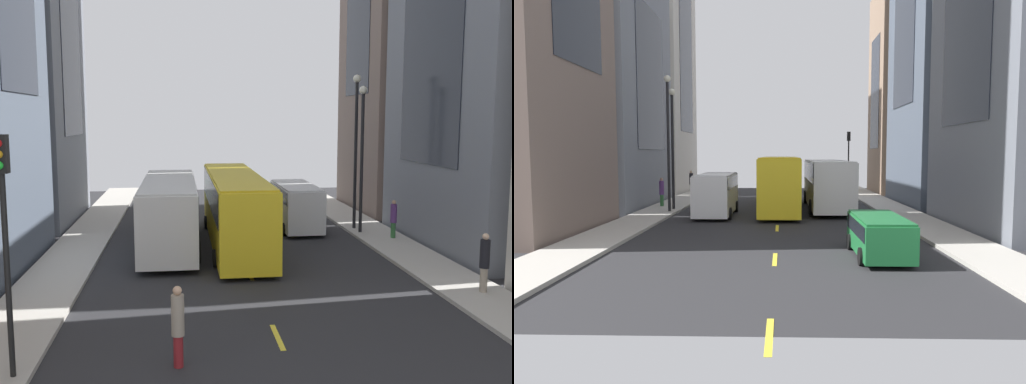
% 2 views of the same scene
% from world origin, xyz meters
% --- Properties ---
extents(ground_plane, '(42.09, 42.09, 0.00)m').
position_xyz_m(ground_plane, '(0.00, 0.00, 0.00)').
color(ground_plane, '#28282B').
extents(sidewalk_west, '(2.57, 44.00, 0.15)m').
position_xyz_m(sidewalk_west, '(-7.76, 0.00, 0.07)').
color(sidewalk_west, '#B2ADA3').
rests_on(sidewalk_west, ground).
extents(sidewalk_east, '(2.57, 44.00, 0.15)m').
position_xyz_m(sidewalk_east, '(7.76, 0.00, 0.07)').
color(sidewalk_east, '#B2ADA3').
rests_on(sidewalk_east, ground).
extents(lane_stripe_1, '(0.16, 2.00, 0.01)m').
position_xyz_m(lane_stripe_1, '(0.00, -14.00, 0.01)').
color(lane_stripe_1, yellow).
rests_on(lane_stripe_1, ground).
extents(lane_stripe_2, '(0.16, 2.00, 0.01)m').
position_xyz_m(lane_stripe_2, '(0.00, -7.00, 0.01)').
color(lane_stripe_2, yellow).
rests_on(lane_stripe_2, ground).
extents(lane_stripe_3, '(0.16, 2.00, 0.01)m').
position_xyz_m(lane_stripe_3, '(0.00, 0.00, 0.01)').
color(lane_stripe_3, yellow).
rests_on(lane_stripe_3, ground).
extents(lane_stripe_4, '(0.16, 2.00, 0.01)m').
position_xyz_m(lane_stripe_4, '(0.00, 7.00, 0.01)').
color(lane_stripe_4, yellow).
rests_on(lane_stripe_4, ground).
extents(lane_stripe_5, '(0.16, 2.00, 0.01)m').
position_xyz_m(lane_stripe_5, '(0.00, 14.00, 0.01)').
color(lane_stripe_5, yellow).
rests_on(lane_stripe_5, ground).
extents(lane_stripe_6, '(0.16, 2.00, 0.01)m').
position_xyz_m(lane_stripe_6, '(0.00, 21.00, 0.01)').
color(lane_stripe_6, yellow).
rests_on(lane_stripe_6, ground).
extents(city_bus_white, '(2.80, 11.25, 3.35)m').
position_xyz_m(city_bus_white, '(-3.33, -1.55, 2.01)').
color(city_bus_white, silver).
rests_on(city_bus_white, ground).
extents(streetcar_yellow, '(2.70, 13.89, 3.59)m').
position_xyz_m(streetcar_yellow, '(-0.08, -1.41, 2.12)').
color(streetcar_yellow, yellow).
rests_on(streetcar_yellow, ground).
extents(delivery_van_white, '(2.25, 6.00, 2.58)m').
position_xyz_m(delivery_van_white, '(3.80, 2.18, 1.52)').
color(delivery_van_white, white).
rests_on(delivery_van_white, ground).
extents(car_green_0, '(1.90, 4.28, 1.52)m').
position_xyz_m(car_green_0, '(-3.82, 13.49, 0.90)').
color(car_green_0, '#1E7238').
rests_on(car_green_0, ground).
extents(pedestrian_crossing_mid, '(0.34, 0.34, 2.16)m').
position_xyz_m(pedestrian_crossing_mid, '(-2.88, -15.66, 1.15)').
color(pedestrian_crossing_mid, maroon).
rests_on(pedestrian_crossing_mid, ground).
extents(pedestrian_waiting_curb, '(0.35, 0.35, 2.15)m').
position_xyz_m(pedestrian_waiting_curb, '(8.02, -11.06, 1.30)').
color(pedestrian_waiting_curb, gray).
rests_on(pedestrian_waiting_curb, ground).
extents(pedestrian_crossing_near, '(0.34, 0.34, 1.99)m').
position_xyz_m(pedestrian_crossing_near, '(8.21, -1.60, 1.21)').
color(pedestrian_crossing_near, '#336B38').
rests_on(pedestrian_crossing_near, ground).
extents(traffic_light_near_corner, '(0.32, 0.44, 5.87)m').
position_xyz_m(traffic_light_near_corner, '(-6.88, -16.02, 4.23)').
color(traffic_light_near_corner, black).
rests_on(traffic_light_near_corner, ground).
extents(streetlamp_near, '(0.44, 0.44, 7.91)m').
position_xyz_m(streetlamp_near, '(6.98, 0.10, 4.93)').
color(streetlamp_near, black).
rests_on(streetlamp_near, ground).
extents(streetlamp_far, '(0.44, 0.44, 8.58)m').
position_xyz_m(streetlamp_far, '(6.98, 1.23, 5.28)').
color(streetlamp_far, black).
rests_on(streetlamp_far, ground).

